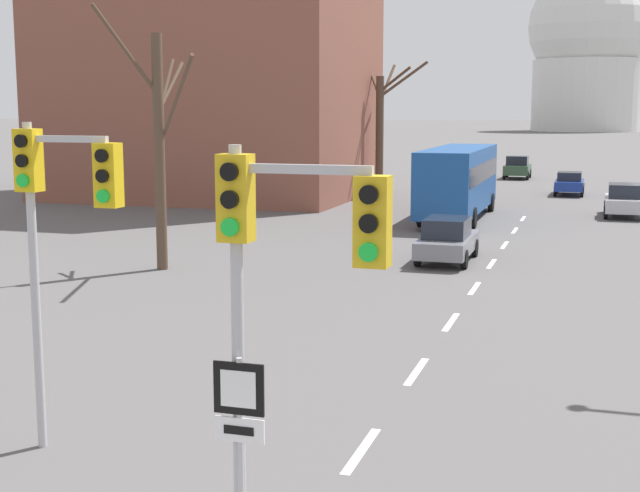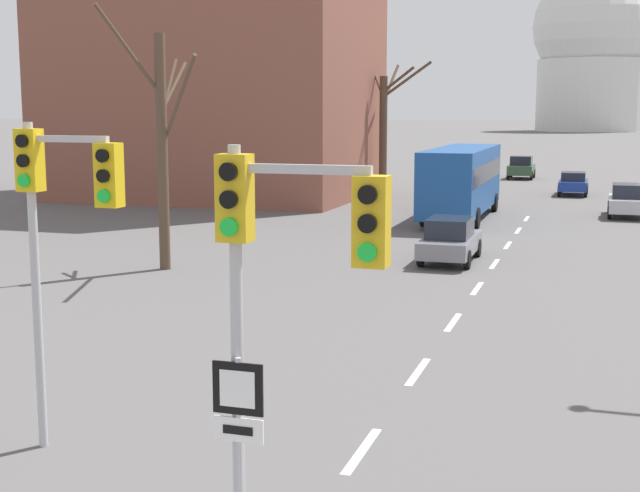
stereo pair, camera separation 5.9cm
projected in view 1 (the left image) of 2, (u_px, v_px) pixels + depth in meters
The scene contains 20 objects.
lane_stripe_1 at pixel (361, 450), 14.14m from camera, with size 0.16×2.00×0.01m, color silver.
lane_stripe_2 at pixel (417, 371), 18.38m from camera, with size 0.16×2.00×0.01m, color silver.
lane_stripe_3 at pixel (451, 322), 22.63m from camera, with size 0.16×2.00×0.01m, color silver.
lane_stripe_4 at pixel (474, 288), 26.88m from camera, with size 0.16×2.00×0.01m, color silver.
lane_stripe_5 at pixel (492, 264), 31.12m from camera, with size 0.16×2.00×0.01m, color silver.
lane_stripe_6 at pixel (505, 245), 35.37m from camera, with size 0.16×2.00×0.01m, color silver.
lane_stripe_7 at pixel (515, 230), 39.61m from camera, with size 0.16×2.00×0.01m, color silver.
lane_stripe_8 at pixel (523, 219), 43.86m from camera, with size 0.16×2.00×0.01m, color silver.
traffic_signal_centre_tall at pixel (282, 258), 9.64m from camera, with size 1.90×0.34×4.99m.
traffic_signal_near_left at pixel (57, 205), 13.58m from camera, with size 1.73×0.34×5.17m.
route_sign_post at pixel (240, 430), 9.99m from camera, with size 0.60×0.08×2.64m.
sedan_near_left at pixel (569, 183), 55.63m from camera, with size 1.76×3.84×1.46m.
sedan_near_right at pixel (517, 167), 68.65m from camera, with size 1.93×3.82×1.77m.
sedan_mid_centre at pixel (624, 200), 44.49m from camera, with size 1.91×4.13×1.66m.
sedan_far_left at pixel (447, 240), 31.45m from camera, with size 1.79×4.27×1.58m.
city_bus at pixel (458, 177), 43.42m from camera, with size 2.66×10.80×3.48m.
bare_tree_left_near at pixel (381, 127), 54.81m from camera, with size 4.32×3.09×8.23m.
bare_tree_left_far at pixel (159, 141), 29.41m from camera, with size 3.74×4.42×8.65m.
capitol_dome at pixel (588, 49), 210.32m from camera, with size 27.98×27.98×39.52m.
apartment_block_left at pixel (212, 19), 53.84m from camera, with size 18.00×14.00×21.46m, color brown.
Camera 1 is at (3.37, -5.17, 5.38)m, focal length 50.00 mm.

